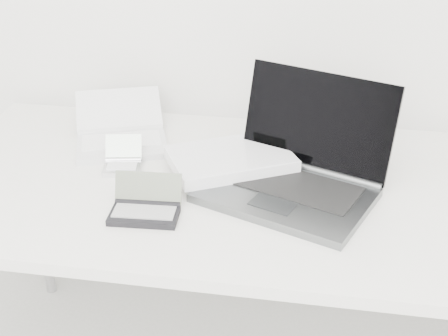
% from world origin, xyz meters
% --- Properties ---
extents(desk, '(1.60, 0.80, 0.73)m').
position_xyz_m(desk, '(0.00, 1.55, 0.68)').
color(desk, white).
rests_on(desk, ground).
extents(laptop_large, '(0.59, 0.47, 0.26)m').
position_xyz_m(laptop_large, '(0.08, 1.56, 0.77)').
color(laptop_large, '#5C6062').
rests_on(laptop_large, desk).
extents(netbook_open_white, '(0.34, 0.37, 0.10)m').
position_xyz_m(netbook_open_white, '(-0.36, 1.73, 0.75)').
color(netbook_open_white, white).
rests_on(netbook_open_white, desk).
extents(pda_silver, '(0.12, 0.13, 0.07)m').
position_xyz_m(pda_silver, '(-0.31, 1.58, 0.75)').
color(pda_silver, silver).
rests_on(pda_silver, desk).
extents(palmtop_charcoal, '(0.16, 0.12, 0.08)m').
position_xyz_m(palmtop_charcoal, '(-0.19, 1.36, 0.75)').
color(palmtop_charcoal, black).
rests_on(palmtop_charcoal, desk).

